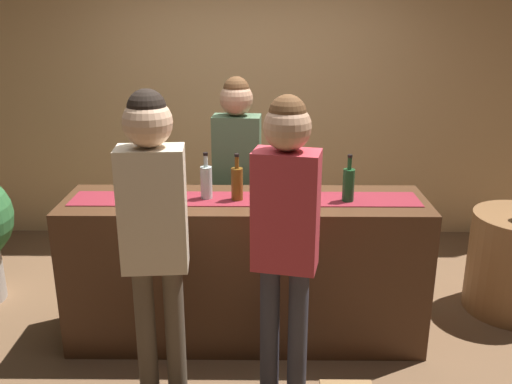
% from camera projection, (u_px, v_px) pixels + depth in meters
% --- Properties ---
extents(ground_plane, '(10.00, 10.00, 0.00)m').
position_uv_depth(ground_plane, '(246.00, 334.00, 3.84)').
color(ground_plane, brown).
extents(back_wall, '(6.00, 0.12, 2.90)m').
position_uv_depth(back_wall, '(250.00, 85.00, 5.18)').
color(back_wall, tan).
rests_on(back_wall, ground).
extents(bar_counter, '(2.31, 0.60, 0.98)m').
position_uv_depth(bar_counter, '(246.00, 269.00, 3.68)').
color(bar_counter, '#472B19').
rests_on(bar_counter, ground).
extents(counter_runner_cloth, '(2.20, 0.28, 0.01)m').
position_uv_depth(counter_runner_cloth, '(245.00, 199.00, 3.52)').
color(counter_runner_cloth, maroon).
rests_on(counter_runner_cloth, bar_counter).
extents(wine_bottle_amber, '(0.07, 0.07, 0.30)m').
position_uv_depth(wine_bottle_amber, '(237.00, 183.00, 3.47)').
color(wine_bottle_amber, brown).
rests_on(wine_bottle_amber, bar_counter).
extents(wine_bottle_green, '(0.07, 0.07, 0.30)m').
position_uv_depth(wine_bottle_green, '(348.00, 184.00, 3.45)').
color(wine_bottle_green, '#194723').
rests_on(wine_bottle_green, bar_counter).
extents(wine_bottle_clear, '(0.07, 0.07, 0.30)m').
position_uv_depth(wine_bottle_clear, '(206.00, 182.00, 3.50)').
color(wine_bottle_clear, '#B2C6C1').
rests_on(wine_bottle_clear, bar_counter).
extents(wine_glass_near_customer, '(0.07, 0.07, 0.14)m').
position_uv_depth(wine_glass_near_customer, '(140.00, 184.00, 3.49)').
color(wine_glass_near_customer, silver).
rests_on(wine_glass_near_customer, bar_counter).
extents(wine_glass_mid_counter, '(0.07, 0.07, 0.14)m').
position_uv_depth(wine_glass_mid_counter, '(173.00, 184.00, 3.48)').
color(wine_glass_mid_counter, silver).
rests_on(wine_glass_mid_counter, bar_counter).
extents(wine_glass_far_end, '(0.07, 0.07, 0.14)m').
position_uv_depth(wine_glass_far_end, '(284.00, 186.00, 3.45)').
color(wine_glass_far_end, silver).
rests_on(wine_glass_far_end, bar_counter).
extents(bartender, '(0.35, 0.24, 1.69)m').
position_uv_depth(bartender, '(237.00, 166.00, 4.06)').
color(bartender, '#26262B').
rests_on(bartender, ground).
extents(customer_sipping, '(0.37, 0.27, 1.74)m').
position_uv_depth(customer_sipping, '(286.00, 220.00, 2.91)').
color(customer_sipping, '#33333D').
rests_on(customer_sipping, ground).
extents(customer_browsing, '(0.35, 0.25, 1.77)m').
position_uv_depth(customer_browsing, '(154.00, 218.00, 2.87)').
color(customer_browsing, brown).
rests_on(customer_browsing, ground).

